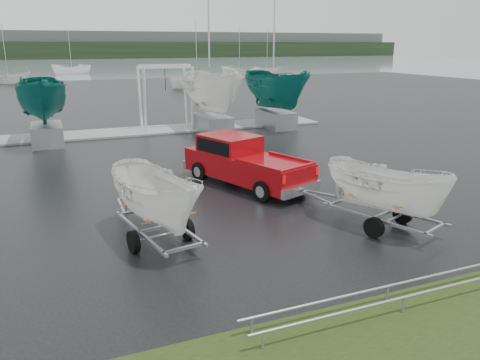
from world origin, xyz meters
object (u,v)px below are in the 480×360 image
pickup_truck (241,160)px  trailer_parked (154,150)px  trailer_hitched (389,148)px  boat_hoist (166,88)px

pickup_truck → trailer_parked: size_ratio=1.22×
trailer_hitched → trailer_parked: bearing=147.0°
pickup_truck → boat_hoist: bearing=69.1°
trailer_hitched → trailer_parked: 6.66m
boat_hoist → pickup_truck: bearing=-90.8°
boat_hoist → trailer_parked: bearing=-104.5°
trailer_hitched → pickup_truck: bearing=90.0°
trailer_hitched → trailer_parked: size_ratio=0.93×
trailer_hitched → boat_hoist: bearing=75.9°
pickup_truck → boat_hoist: boat_hoist is taller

